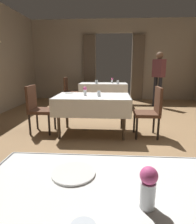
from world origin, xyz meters
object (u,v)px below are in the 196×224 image
person_waiter_by_doorway (158,75)px  plate_near_b (73,173)px  flower_vase_far (112,80)px  flower_vase_mid (85,91)px  glass_far_b (96,82)px  dining_table_mid (93,101)px  glass_far_c (118,82)px  dining_table_far (103,86)px  chair_far_left (69,90)px  plate_mid_c (69,93)px  chair_mid_right (151,110)px  glass_mid_b (99,94)px  flower_vase_near (148,186)px  chair_mid_left (38,107)px

person_waiter_by_doorway → plate_near_b: bearing=-107.0°
flower_vase_far → person_waiter_by_doorway: size_ratio=0.10×
flower_vase_mid → glass_far_b: 2.56m
dining_table_mid → flower_vase_far: size_ratio=8.48×
dining_table_mid → glass_far_c: (0.56, 2.56, 0.16)m
dining_table_far → flower_vase_far: flower_vase_far is taller
chair_far_left → plate_mid_c: 2.60m
flower_vase_mid → plate_mid_c: size_ratio=0.93×
dining_table_far → glass_far_c: 0.56m
chair_mid_right → flower_vase_mid: size_ratio=5.43×
chair_far_left → flower_vase_far: (1.43, -0.02, 0.32)m
chair_far_left → plate_mid_c: bearing=-78.1°
chair_mid_right → plate_mid_c: (-1.61, 0.38, 0.24)m
plate_mid_c → flower_vase_far: bearing=70.4°
plate_mid_c → glass_mid_b: bearing=-31.6°
dining_table_mid → glass_far_c: bearing=77.8°
glass_mid_b → chair_far_left: bearing=112.0°
flower_vase_near → dining_table_mid: bearing=99.6°
dining_table_mid → flower_vase_mid: size_ratio=8.22×
flower_vase_near → plate_mid_c: (-1.02, 3.25, -0.09)m
dining_table_far → chair_mid_right: chair_mid_right is taller
flower_vase_near → glass_far_c: (0.06, 5.52, -0.04)m
chair_far_left → flower_vase_mid: (0.92, -2.83, 0.33)m
glass_mid_b → person_waiter_by_doorway: (1.71, 2.83, 0.22)m
flower_vase_mid → glass_far_c: (0.70, 2.57, -0.04)m
chair_far_left → flower_vase_mid: 3.00m
chair_mid_right → plate_mid_c: bearing=166.6°
dining_table_far → plate_near_b: bearing=-89.3°
glass_far_c → flower_vase_far: bearing=126.2°
flower_vase_near → glass_mid_b: flower_vase_near is taller
dining_table_mid → flower_vase_near: 3.01m
glass_far_c → person_waiter_by_doorway: 1.31m
dining_table_mid → dining_table_far: same height
glass_mid_b → glass_far_c: size_ratio=0.95×
chair_mid_left → chair_far_left: (0.03, 2.81, 0.00)m
flower_vase_near → glass_far_b: bearing=96.4°
person_waiter_by_doorway → glass_mid_b: bearing=-121.1°
dining_table_mid → flower_vase_far: (0.38, 2.80, 0.20)m
flower_vase_near → plate_mid_c: size_ratio=0.96×
chair_mid_left → glass_far_c: size_ratio=8.57×
flower_vase_mid → plate_mid_c: (-0.38, 0.30, -0.09)m
glass_far_c → plate_near_b: bearing=-94.3°
plate_mid_c → flower_vase_far: (0.90, 2.52, 0.08)m
chair_mid_left → chair_far_left: bearing=89.4°
flower_vase_far → glass_far_c: flower_vase_far is taller
chair_mid_right → flower_vase_near: 2.94m
flower_vase_near → plate_mid_c: bearing=107.4°
dining_table_mid → flower_vase_mid: 0.24m
glass_far_b → person_waiter_by_doorway: bearing=4.9°
dining_table_mid → flower_vase_far: flower_vase_far is taller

